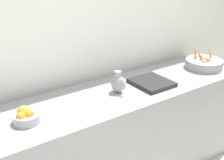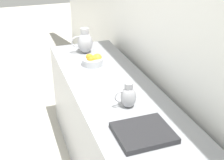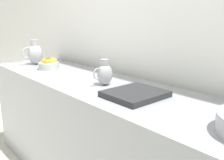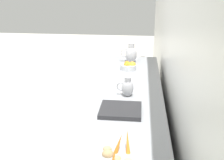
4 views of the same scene
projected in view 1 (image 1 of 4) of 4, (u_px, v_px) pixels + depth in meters
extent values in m
cube|color=white|center=(128.00, 8.00, 2.79)|extent=(0.10, 8.23, 3.00)
cube|color=gray|center=(111.00, 141.00, 2.60)|extent=(0.66, 2.66, 0.91)
cylinder|color=gray|center=(204.00, 64.00, 2.97)|extent=(0.37, 0.37, 0.09)
torus|color=gray|center=(203.00, 67.00, 2.98)|extent=(0.21, 0.21, 0.01)
cone|color=orange|center=(200.00, 56.00, 2.93)|extent=(0.08, 0.08, 0.14)
cone|color=orange|center=(195.00, 54.00, 2.97)|extent=(0.05, 0.09, 0.17)
cone|color=orange|center=(210.00, 54.00, 2.99)|extent=(0.06, 0.07, 0.15)
ellipsoid|color=tan|center=(204.00, 59.00, 2.99)|extent=(0.05, 0.04, 0.04)
ellipsoid|color=tan|center=(204.00, 62.00, 2.89)|extent=(0.05, 0.04, 0.04)
ellipsoid|color=tan|center=(201.00, 56.00, 3.05)|extent=(0.06, 0.05, 0.05)
ellipsoid|color=#9E7F56|center=(207.00, 60.00, 2.93)|extent=(0.07, 0.06, 0.06)
cylinder|color=#ADAFB5|center=(27.00, 118.00, 2.00)|extent=(0.19, 0.19, 0.06)
sphere|color=orange|center=(26.00, 114.00, 2.00)|extent=(0.07, 0.07, 0.07)
sphere|color=orange|center=(21.00, 117.00, 1.96)|extent=(0.07, 0.07, 0.07)
sphere|color=orange|center=(23.00, 111.00, 2.03)|extent=(0.08, 0.08, 0.08)
sphere|color=orange|center=(29.00, 115.00, 1.99)|extent=(0.07, 0.07, 0.07)
ellipsoid|color=#939399|center=(118.00, 84.00, 2.43)|extent=(0.11, 0.11, 0.15)
cylinder|color=#939399|center=(118.00, 74.00, 2.39)|extent=(0.06, 0.06, 0.04)
torus|color=#939399|center=(122.00, 84.00, 2.37)|extent=(0.08, 0.01, 0.08)
cube|color=#232326|center=(151.00, 82.00, 2.60)|extent=(0.34, 0.30, 0.04)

